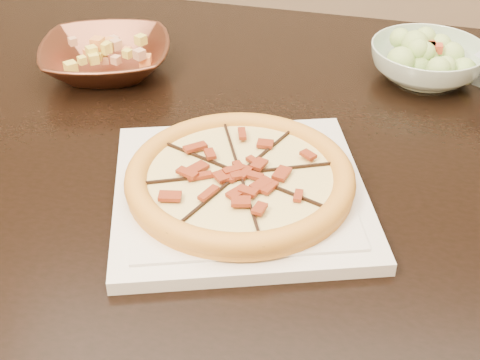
{
  "coord_description": "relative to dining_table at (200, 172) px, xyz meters",
  "views": [
    {
      "loc": [
        0.11,
        -0.99,
        1.28
      ],
      "look_at": [
        0.01,
        -0.3,
        0.78
      ],
      "focal_mm": 50.0,
      "sensor_mm": 36.0,
      "label": 1
    }
  ],
  "objects": [
    {
      "name": "dining_table",
      "position": [
        0.0,
        0.0,
        0.0
      ],
      "size": [
        1.63,
        1.15,
        0.75
      ],
      "color": "black",
      "rests_on": "floor"
    },
    {
      "name": "salad_bowl",
      "position": [
        0.36,
        0.21,
        0.12
      ],
      "size": [
        0.26,
        0.26,
        0.06
      ],
      "primitive_type": "imported",
      "rotation": [
        0.0,
        0.0,
        0.43
      ],
      "color": "silver",
      "rests_on": "dining_table"
    },
    {
      "name": "bronze_bowl",
      "position": [
        -0.19,
        0.15,
        0.12
      ],
      "size": [
        0.27,
        0.27,
        0.05
      ],
      "primitive_type": "imported",
      "rotation": [
        0.0,
        0.0,
        0.21
      ],
      "color": "brown",
      "rests_on": "dining_table"
    },
    {
      "name": "pizza",
      "position": [
        0.09,
        -0.18,
        0.12
      ],
      "size": [
        0.3,
        0.3,
        0.03
      ],
      "color": "gold",
      "rests_on": "plate"
    },
    {
      "name": "plate",
      "position": [
        0.09,
        -0.18,
        0.1
      ],
      "size": [
        0.39,
        0.39,
        0.02
      ],
      "color": "silver",
      "rests_on": "dining_table"
    },
    {
      "name": "salad",
      "position": [
        0.36,
        0.21,
        0.17
      ],
      "size": [
        0.1,
        0.1,
        0.04
      ],
      "color": "#91B55D",
      "rests_on": "salad_bowl"
    },
    {
      "name": "mixed_dish",
      "position": [
        -0.19,
        0.15,
        0.16
      ],
      "size": [
        0.1,
        0.11,
        0.03
      ],
      "color": "tan",
      "rests_on": "bronze_bowl"
    }
  ]
}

